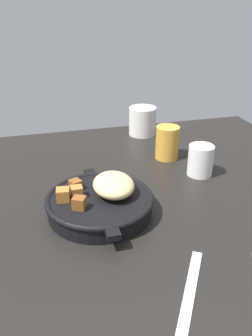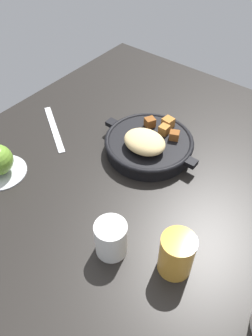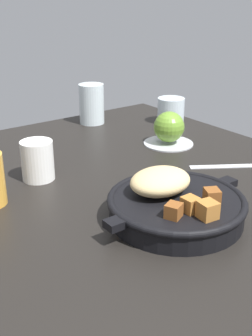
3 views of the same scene
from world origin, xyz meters
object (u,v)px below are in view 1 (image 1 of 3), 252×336
cast_iron_skillet (101,201)px  butter_knife (189,295)px  ceramic_mug_white (143,121)px  white_creamer_pitcher (201,160)px  juice_glass_amber (167,143)px

cast_iron_skillet → butter_knife: size_ratio=1.30×
cast_iron_skillet → ceramic_mug_white: 45.78cm
butter_knife → white_creamer_pitcher: size_ratio=2.64×
ceramic_mug_white → white_creamer_pitcher: (30.16, 5.26, -0.55)cm
white_creamer_pitcher → butter_knife: bearing=-27.6°
juice_glass_amber → white_creamer_pitcher: juice_glass_amber is taller
cast_iron_skillet → butter_knife: bearing=17.9°
juice_glass_amber → ceramic_mug_white: size_ratio=1.02×
butter_knife → white_creamer_pitcher: 40.00cm
cast_iron_skillet → white_creamer_pitcher: size_ratio=3.43×
cast_iron_skillet → juice_glass_amber: size_ratio=2.94×
white_creamer_pitcher → juice_glass_amber: bearing=-159.3°
juice_glass_amber → white_creamer_pitcher: size_ratio=1.17×
butter_knife → ceramic_mug_white: ceramic_mug_white is taller
ceramic_mug_white → juice_glass_amber: bearing=3.0°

